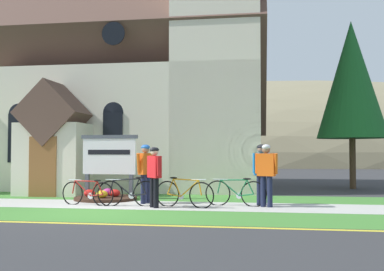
{
  "coord_description": "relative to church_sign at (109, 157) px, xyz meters",
  "views": [
    {
      "loc": [
        4.19,
        -11.26,
        1.58
      ],
      "look_at": [
        1.92,
        3.89,
        2.13
      ],
      "focal_mm": 41.69,
      "sensor_mm": 36.0,
      "label": 1
    }
  ],
  "objects": [
    {
      "name": "ground",
      "position": [
        0.75,
        0.94,
        -1.39
      ],
      "size": [
        140.0,
        140.0,
        0.0
      ],
      "primitive_type": "plane",
      "color": "#333335"
    },
    {
      "name": "sidewalk_slab",
      "position": [
        -0.49,
        -1.55,
        -1.39
      ],
      "size": [
        32.0,
        2.07,
        0.01
      ],
      "primitive_type": "cube",
      "color": "#B7B5AD",
      "rests_on": "ground"
    },
    {
      "name": "grass_verge",
      "position": [
        -0.49,
        -3.71,
        -1.39
      ],
      "size": [
        32.0,
        2.25,
        0.01
      ],
      "primitive_type": "cube",
      "color": "#427F33",
      "rests_on": "ground"
    },
    {
      "name": "church_lawn",
      "position": [
        -0.49,
        0.66,
        -1.39
      ],
      "size": [
        24.0,
        2.35,
        0.01
      ],
      "primitive_type": "cube",
      "color": "#427F33",
      "rests_on": "ground"
    },
    {
      "name": "curb_paint_stripe",
      "position": [
        -0.49,
        -4.98,
        -1.39
      ],
      "size": [
        28.0,
        0.16,
        0.01
      ],
      "primitive_type": "cube",
      "color": "yellow",
      "rests_on": "ground"
    },
    {
      "name": "church_building",
      "position": [
        0.04,
        5.58,
        3.33
      ],
      "size": [
        11.54,
        10.14,
        13.17
      ],
      "color": "beige",
      "rests_on": "ground"
    },
    {
      "name": "church_sign",
      "position": [
        0.0,
        0.0,
        0.0
      ],
      "size": [
        1.95,
        0.14,
        2.13
      ],
      "color": "#474C56",
      "rests_on": "ground"
    },
    {
      "name": "flower_bed",
      "position": [
        -0.02,
        -0.31,
        -1.3
      ],
      "size": [
        2.03,
        2.03,
        0.34
      ],
      "color": "#382319",
      "rests_on": "ground"
    },
    {
      "name": "bicycle_blue",
      "position": [
        4.28,
        -1.36,
        -1.0
      ],
      "size": [
        1.79,
        0.28,
        0.84
      ],
      "color": "black",
      "rests_on": "ground"
    },
    {
      "name": "bicycle_silver",
      "position": [
        -0.01,
        -1.85,
        -1.02
      ],
      "size": [
        1.71,
        0.37,
        0.78
      ],
      "color": "black",
      "rests_on": "ground"
    },
    {
      "name": "bicycle_orange",
      "position": [
        2.85,
        -1.86,
        -1.0
      ],
      "size": [
        1.76,
        0.52,
        0.87
      ],
      "color": "black",
      "rests_on": "ground"
    },
    {
      "name": "bicycle_yellow",
      "position": [
        1.22,
        -1.85,
        -1.0
      ],
      "size": [
        1.8,
        0.19,
        0.87
      ],
      "color": "black",
      "rests_on": "ground"
    },
    {
      "name": "cyclist_in_yellow_jersey",
      "position": [
        1.55,
        -1.16,
        -0.33
      ],
      "size": [
        0.38,
        0.72,
        1.79
      ],
      "color": "#191E38",
      "rests_on": "ground"
    },
    {
      "name": "cyclist_in_orange_jersey",
      "position": [
        2.04,
        -2.1,
        -0.39
      ],
      "size": [
        0.47,
        0.66,
        1.7
      ],
      "color": "black",
      "rests_on": "ground"
    },
    {
      "name": "cyclist_in_red_jersey",
      "position": [
        5.02,
        -1.0,
        -0.32
      ],
      "size": [
        0.51,
        0.59,
        1.79
      ],
      "color": "#191E38",
      "rests_on": "ground"
    },
    {
      "name": "cyclist_in_blue_jersey",
      "position": [
        5.16,
        -1.49,
        -0.33
      ],
      "size": [
        0.63,
        0.44,
        1.78
      ],
      "color": "#191E38",
      "rests_on": "ground"
    },
    {
      "name": "roadside_conifer",
      "position": [
        8.89,
        5.4,
        3.26
      ],
      "size": [
        2.95,
        2.95,
        7.19
      ],
      "color": "#4C3823",
      "rests_on": "ground"
    },
    {
      "name": "distant_hill",
      "position": [
        6.34,
        52.0,
        -1.39
      ],
      "size": [
        100.61,
        50.45,
        22.65
      ],
      "primitive_type": "ellipsoid",
      "color": "#847A5B",
      "rests_on": "ground"
    }
  ]
}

